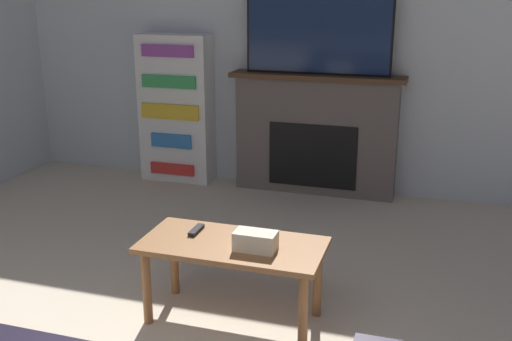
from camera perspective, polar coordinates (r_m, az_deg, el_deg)
wall_back at (r=5.29m, az=5.43°, el=12.57°), size 6.52×0.06×2.70m
fireplace at (r=5.27m, az=5.70°, el=3.50°), size 1.50×0.28×1.05m
tv at (r=5.11m, az=5.94°, el=12.91°), size 1.23×0.03×0.69m
coffee_table at (r=3.25m, az=-2.23°, el=-8.00°), size 0.98×0.47×0.46m
tissue_box at (r=3.12m, az=-0.05°, el=-6.72°), size 0.22×0.12×0.10m
remote_control at (r=3.36m, az=-5.71°, el=-5.66°), size 0.04×0.15×0.02m
bookshelf at (r=5.62m, az=-7.59°, el=5.85°), size 0.67×0.29×1.36m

